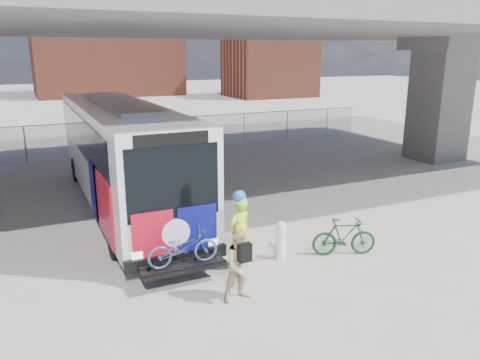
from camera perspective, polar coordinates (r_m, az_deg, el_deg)
ground at (r=14.97m, az=-3.81°, el=-5.37°), size 160.00×160.00×0.00m
bus at (r=16.76m, az=-14.26°, el=3.91°), size 2.67×12.90×3.69m
overpass at (r=17.87m, az=-9.18°, el=19.15°), size 40.00×16.00×7.95m
chainlink_fence at (r=25.87m, az=-13.71°, el=6.22°), size 30.00×0.06×30.00m
brick_buildings at (r=61.64m, az=-19.97°, el=14.42°), size 54.00×22.00×12.00m
smokestack at (r=71.08m, az=-10.15°, el=20.76°), size 2.20×2.20×25.00m
bollard at (r=12.36m, az=5.04°, el=-7.16°), size 0.27×0.27×1.04m
cyclist_hivis at (r=11.68m, az=-0.07°, el=-6.23°), size 0.79×0.66×2.03m
cyclist_tan at (r=10.26m, az=0.13°, el=-10.16°), size 0.81×0.64×1.80m
bike_parked at (r=12.86m, az=12.57°, el=-6.77°), size 1.78×1.07×1.03m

